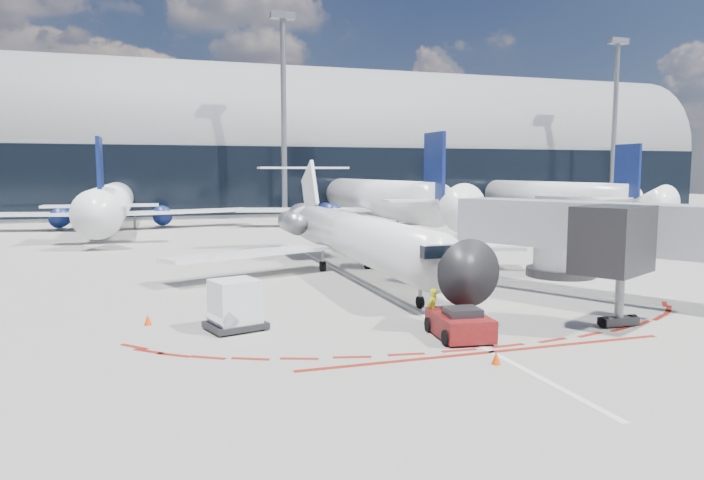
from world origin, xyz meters
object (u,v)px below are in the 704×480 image
object	(u,v)px
regional_jet	(352,235)
uld_container	(235,305)
pushback_tug	(460,324)
ramp_worker	(432,309)

from	to	relation	value
regional_jet	uld_container	size ratio (longest dim) A/B	11.05
pushback_tug	uld_container	bearing A→B (deg)	160.87
regional_jet	ramp_worker	distance (m)	14.25
regional_jet	pushback_tug	bearing A→B (deg)	-92.44
ramp_worker	uld_container	bearing A→B (deg)	-57.93
uld_container	pushback_tug	bearing A→B (deg)	-42.13
regional_jet	uld_container	world-z (taller)	regional_jet
pushback_tug	ramp_worker	distance (m)	1.43
pushback_tug	ramp_worker	xyz separation A→B (m)	(-0.54, 1.29, 0.31)
regional_jet	ramp_worker	bearing A→B (deg)	-94.83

